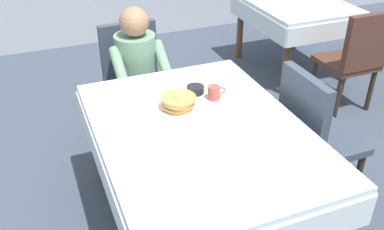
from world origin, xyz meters
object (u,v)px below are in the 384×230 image
Objects in this scene: dining_table_main at (200,141)px; cup_coffee at (214,93)px; bowl_butter at (195,90)px; fork_left_of_plate at (148,119)px; diner_person at (138,68)px; chair_right_side at (313,131)px; plate_breakfast at (179,110)px; syrup_pitcher at (132,98)px; background_table_far at (295,13)px; chair_diner at (134,76)px; breakfast_stack at (178,102)px; spoon_near_edge at (201,141)px; background_chair_empty at (356,56)px; knife_right_of_plate at (210,106)px.

cup_coffee reaches higher than dining_table_main.
dining_table_main is 13.49× the size of cup_coffee.
bowl_butter reaches higher than fork_left_of_plate.
cup_coffee is at bearing 52.64° from dining_table_main.
diner_person is at bearing 107.31° from bowl_butter.
chair_right_side is (0.77, 0.00, -0.12)m from dining_table_main.
chair_right_side is at bearing -14.37° from plate_breakfast.
background_table_far is at bearing 33.68° from syrup_pitcher.
background_table_far is (1.88, 0.62, 0.09)m from chair_diner.
breakfast_stack is 0.30m from syrup_pitcher.
spoon_near_edge is 0.13× the size of background_table_far.
breakfast_stack is 1.98m from background_chair_empty.
chair_diner is 0.83m from syrup_pitcher.
chair_diner is 6.20× the size of spoon_near_edge.
background_chair_empty reaches higher than fork_left_of_plate.
chair_diner is (-0.07, 1.17, -0.12)m from dining_table_main.
cup_coffee is 0.75× the size of spoon_near_edge.
breakfast_stack is 0.26m from cup_coffee.
diner_person reaches higher than breakfast_stack.
bowl_butter is at bearing 0.22° from knife_right_of_plate.
diner_person is 0.81m from breakfast_stack.
plate_breakfast reaches higher than spoon_near_edge.
chair_diner is 0.21m from diner_person.
syrup_pitcher is at bearing 140.40° from breakfast_stack.
breakfast_stack is 1.37× the size of spoon_near_edge.
cup_coffee is 0.14m from bowl_butter.
breakfast_stack reaches higher than spoon_near_edge.
bowl_butter is 1.76m from background_chair_empty.
breakfast_stack reaches higher than syrup_pitcher.
plate_breakfast is at bearing -161.28° from background_chair_empty.
chair_right_side is (0.84, -1.17, 0.00)m from chair_diner.
chair_diner is at bearing 93.57° from dining_table_main.
fork_left_of_plate is (-0.24, 0.19, 0.09)m from dining_table_main.
chair_diner is 1.00× the size of background_chair_empty.
dining_table_main is at bearing -135.28° from background_table_far.
syrup_pitcher is at bearing -146.32° from background_table_far.
bowl_butter is 0.53m from spoon_near_edge.
fork_left_of_plate is at bearing 78.63° from diner_person.
chair_diner reaches higher than background_table_far.
knife_right_of_plate is at bearing -106.80° from chair_right_side.
background_table_far is (1.04, 1.79, 0.09)m from chair_right_side.
breakfast_stack is 2.56× the size of syrup_pitcher.
dining_table_main is at bearing -76.96° from plate_breakfast.
knife_right_of_plate is 2.31m from background_table_far.
syrup_pitcher is 0.07× the size of background_table_far.
breakfast_stack is at bearing 114.17° from plate_breakfast.
diner_person reaches higher than background_chair_empty.
diner_person is 0.81m from cup_coffee.
syrup_pitcher is 2.14m from background_chair_empty.
plate_breakfast is at bearing 91.45° from chair_diner.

